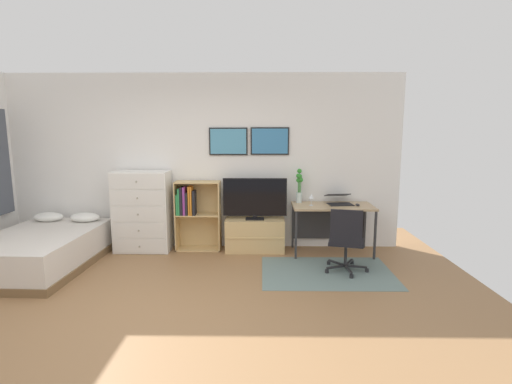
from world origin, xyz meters
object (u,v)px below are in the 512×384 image
desk (331,213)px  computer_mouse (358,205)px  office_chair (346,239)px  television (255,199)px  wine_glass (311,197)px  laptop (339,200)px  bookshelf (194,210)px  bamboo_vase (299,186)px  tv_stand (255,235)px  dresser (143,211)px  bed (41,249)px

desk → computer_mouse: (0.36, -0.12, 0.15)m
desk → office_chair: 0.91m
television → computer_mouse: (1.52, -0.13, -0.06)m
desk → wine_glass: (-0.33, -0.11, 0.27)m
television → laptop: (1.27, 0.02, -0.02)m
bookshelf → wine_glass: bookshelf is taller
bookshelf → wine_glass: (1.78, -0.19, 0.25)m
bookshelf → computer_mouse: bookshelf is taller
bamboo_vase → desk: bearing=-14.1°
desk → bamboo_vase: bearing=165.9°
television → computer_mouse: size_ratio=9.27×
computer_mouse → office_chair: bearing=-112.9°
office_chair → bookshelf: bearing=169.1°
bookshelf → tv_stand: bearing=-3.1°
bookshelf → dresser: bearing=-175.1°
bamboo_vase → bed: bearing=-166.5°
bookshelf → computer_mouse: bearing=-4.7°
bed → bookshelf: 2.14m
tv_stand → laptop: size_ratio=2.12×
bed → office_chair: size_ratio=2.28×
laptop → bamboo_vase: bamboo_vase is taller
dresser → tv_stand: 1.76m
bookshelf → bamboo_vase: (1.62, 0.04, 0.37)m
tv_stand → desk: desk is taller
desk → bed: bearing=-169.7°
desk → laptop: (0.11, 0.03, 0.19)m
bed → laptop: (4.16, 0.76, 0.56)m
laptop → computer_mouse: (0.25, -0.15, -0.05)m
bamboo_vase → wine_glass: (0.16, -0.23, -0.13)m
bookshelf → bamboo_vase: bamboo_vase is taller
computer_mouse → wine_glass: size_ratio=0.58×
desk → computer_mouse: computer_mouse is taller
bed → dresser: dresser is taller
office_chair → wine_glass: 0.96m
bed → desk: bearing=11.8°
desk → office_chair: size_ratio=1.38×
office_chair → tv_stand: bearing=155.8°
office_chair → dresser: bearing=176.3°
office_chair → laptop: 0.99m
bookshelf → tv_stand: (0.94, -0.05, -0.38)m
bed → bookshelf: (1.94, 0.81, 0.38)m
bed → dresser: size_ratio=1.59×
tv_stand → desk: 1.22m
dresser → bookshelf: (0.77, 0.07, 0.01)m
television → office_chair: bearing=-37.2°
bed → computer_mouse: size_ratio=18.87×
television → laptop: television is taller
dresser → office_chair: bearing=-17.4°
bookshelf → wine_glass: size_ratio=5.94×
laptop → wine_glass: wine_glass is taller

